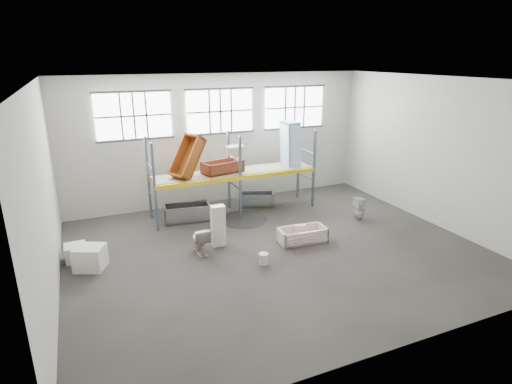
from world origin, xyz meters
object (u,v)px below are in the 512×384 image
steel_tub_right (256,199)px  blue_tub_upright (290,144)px  bucket (264,259)px  cistern_tall (218,226)px  bathtub_beige (302,235)px  toilet_white (360,208)px  steel_tub_left (187,212)px  rust_tub_flat (223,167)px  toilet_beige (200,240)px  carton_near (90,258)px

steel_tub_right → blue_tub_upright: 2.51m
steel_tub_right → bucket: (-1.75, -4.57, -0.09)m
cistern_tall → blue_tub_upright: 4.89m
bathtub_beige → bucket: (-1.75, -0.89, -0.06)m
bathtub_beige → toilet_white: 2.94m
steel_tub_left → blue_tub_upright: size_ratio=0.93×
steel_tub_right → blue_tub_upright: blue_tub_upright is taller
bathtub_beige → cistern_tall: bearing=167.3°
blue_tub_upright → rust_tub_flat: bearing=-178.2°
toilet_beige → rust_tub_flat: (1.69, 2.75, 1.41)m
toilet_beige → toilet_white: size_ratio=0.99×
cistern_tall → carton_near: 3.74m
cistern_tall → rust_tub_flat: rust_tub_flat is taller
cistern_tall → carton_near: cistern_tall is taller
bathtub_beige → toilet_white: size_ratio=1.82×
steel_tub_right → carton_near: (-6.25, -2.92, 0.08)m
steel_tub_right → rust_tub_flat: bearing=-164.1°
steel_tub_left → blue_tub_upright: (4.17, 0.15, 2.10)m
cistern_tall → carton_near: bearing=-178.6°
cistern_tall → steel_tub_right: cistern_tall is taller
toilet_white → carton_near: size_ratio=1.08×
steel_tub_right → rust_tub_flat: rust_tub_flat is taller
steel_tub_left → carton_near: 4.14m
toilet_beige → bucket: bearing=134.5°
bathtub_beige → steel_tub_left: bearing=136.9°
blue_tub_upright → bucket: (-3.01, -4.24, -2.23)m
toilet_beige → blue_tub_upright: bearing=-148.8°
bathtub_beige → cistern_tall: 2.68m
cistern_tall → steel_tub_right: 3.86m
toilet_white → bucket: (-4.56, -1.72, -0.25)m
toilet_beige → carton_near: 3.07m
toilet_white → steel_tub_right: toilet_white is taller
rust_tub_flat → bucket: size_ratio=4.52×
toilet_white → blue_tub_upright: blue_tub_upright is taller
bucket → carton_near: bearing=159.9°
steel_tub_right → toilet_beige: bearing=-135.1°
bucket → toilet_beige: bearing=135.8°
bathtub_beige → toilet_beige: size_ratio=1.85×
toilet_beige → toilet_white: bearing=-178.2°
toilet_beige → cistern_tall: cistern_tall is taller
rust_tub_flat → bucket: rust_tub_flat is taller
steel_tub_right → blue_tub_upright: (1.26, -0.34, 2.15)m
bathtub_beige → steel_tub_right: size_ratio=1.12×
bathtub_beige → bucket: bathtub_beige is taller
toilet_white → steel_tub_left: size_ratio=0.52×
carton_near → toilet_white: bearing=0.5°
bathtub_beige → bucket: size_ratio=4.68×
bathtub_beige → toilet_white: bearing=21.1°
steel_tub_left → bucket: bearing=-74.2°
toilet_white → blue_tub_upright: bearing=-150.9°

